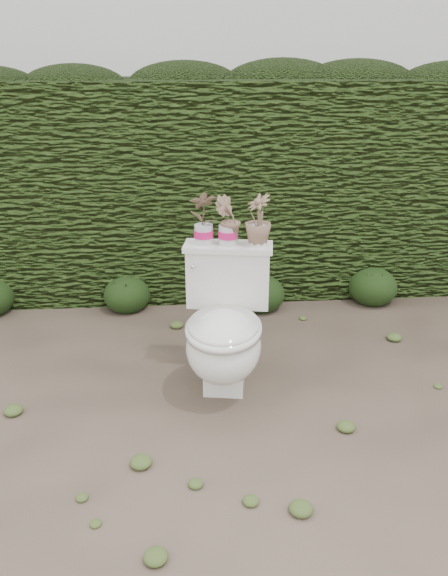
{
  "coord_description": "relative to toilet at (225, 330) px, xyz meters",
  "views": [
    {
      "loc": [
        -0.03,
        -2.81,
        1.76
      ],
      "look_at": [
        0.19,
        0.09,
        0.55
      ],
      "focal_mm": 35.0,
      "sensor_mm": 36.0,
      "label": 1
    }
  ],
  "objects": [
    {
      "name": "potted_plant_center",
      "position": [
        0.04,
        0.24,
        0.55
      ],
      "size": [
        0.14,
        0.12,
        0.26
      ],
      "primitive_type": "imported",
      "rotation": [
        0.0,
        0.0,
        3.15
      ],
      "color": "#2B7B26",
      "rests_on": "toilet"
    },
    {
      "name": "house_wall",
      "position": [
        0.41,
        6.05,
        1.64
      ],
      "size": [
        8.0,
        3.5,
        4.0
      ],
      "primitive_type": "cube",
      "color": "silver",
      "rests_on": "ground"
    },
    {
      "name": "liriope_clump_2",
      "position": [
        -0.64,
        1.12,
        -0.22
      ],
      "size": [
        0.35,
        0.35,
        0.28
      ],
      "primitive_type": "ellipsoid",
      "color": "#203612",
      "rests_on": "ground"
    },
    {
      "name": "hedge",
      "position": [
        -0.19,
        1.65,
        0.44
      ],
      "size": [
        8.0,
        1.0,
        1.6
      ],
      "primitive_type": "cube",
      "color": "#37511B",
      "rests_on": "ground"
    },
    {
      "name": "toilet",
      "position": [
        0.0,
        0.0,
        0.0
      ],
      "size": [
        0.56,
        0.74,
        0.78
      ],
      "rotation": [
        0.0,
        0.0,
        -0.16
      ],
      "color": "silver",
      "rests_on": "ground"
    },
    {
      "name": "liriope_clump_3",
      "position": [
        0.35,
        1.05,
        -0.21
      ],
      "size": [
        0.36,
        0.36,
        0.28
      ],
      "primitive_type": "ellipsoid",
      "color": "#203612",
      "rests_on": "ground"
    },
    {
      "name": "ground",
      "position": [
        -0.19,
        0.05,
        -0.36
      ],
      "size": [
        60.0,
        60.0,
        0.0
      ],
      "primitive_type": "plane",
      "color": "brown",
      "rests_on": "ground"
    },
    {
      "name": "potted_plant_right",
      "position": [
        0.2,
        0.21,
        0.56
      ],
      "size": [
        0.2,
        0.2,
        0.27
      ],
      "primitive_type": "imported",
      "rotation": [
        0.0,
        0.0,
        5.16
      ],
      "color": "#2B7B26",
      "rests_on": "toilet"
    },
    {
      "name": "potted_plant_left",
      "position": [
        -0.1,
        0.26,
        0.57
      ],
      "size": [
        0.16,
        0.12,
        0.29
      ],
      "primitive_type": "imported",
      "rotation": [
        0.0,
        0.0,
        3.27
      ],
      "color": "#2B7B26",
      "rests_on": "toilet"
    },
    {
      "name": "liriope_clump_4",
      "position": [
        1.22,
        1.11,
        -0.21
      ],
      "size": [
        0.37,
        0.37,
        0.3
      ],
      "primitive_type": "ellipsoid",
      "color": "#203612",
      "rests_on": "ground"
    }
  ]
}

